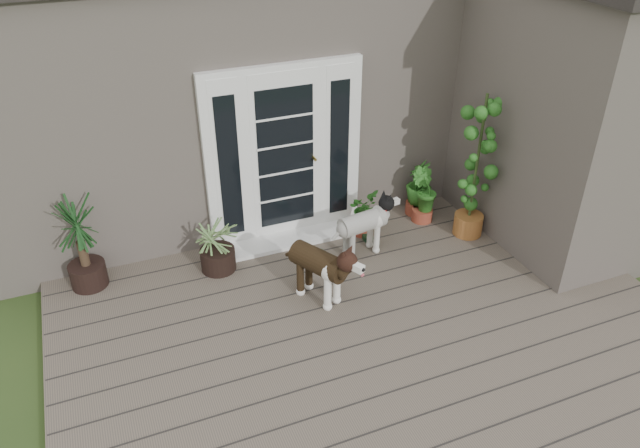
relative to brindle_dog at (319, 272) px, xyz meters
name	(u,v)px	position (x,y,z in m)	size (l,w,h in m)	color
deck	(381,343)	(0.33, -0.82, -0.41)	(6.20, 4.60, 0.12)	#6B5B4C
house_main	(249,72)	(0.33, 3.43, 1.08)	(7.40, 4.00, 3.10)	#665E54
house_wing	(567,121)	(3.23, 0.28, 1.08)	(1.60, 2.40, 3.10)	#665E54
door_unit	(285,154)	(0.13, 1.38, 0.73)	(1.90, 0.14, 2.15)	white
door_step	(293,238)	(0.13, 1.18, -0.32)	(1.60, 0.40, 0.05)	white
brindle_dog	(319,272)	(0.00, 0.00, 0.00)	(0.36, 0.84, 0.70)	#322312
white_dog	(362,231)	(0.79, 0.60, -0.03)	(0.33, 0.76, 0.63)	silver
spider_plant	(216,243)	(-0.86, 0.94, 0.00)	(0.66, 0.66, 0.71)	#8DA364
yucca	(81,244)	(-2.25, 1.18, 0.19)	(0.75, 0.75, 1.08)	black
herb_a	(363,217)	(1.00, 0.99, -0.11)	(0.38, 0.38, 0.48)	#1D5217
herb_b	(423,203)	(1.85, 0.99, -0.09)	(0.35, 0.35, 0.52)	#1A5919
herb_c	(418,193)	(1.88, 1.18, -0.04)	(0.39, 0.39, 0.61)	#1C6221
sapling	(477,165)	(2.22, 0.50, 0.60)	(0.56, 0.56, 1.89)	#1B5E1D
clog_left	(322,258)	(0.29, 0.62, -0.30)	(0.14, 0.30, 0.09)	black
clog_right	(365,234)	(0.99, 0.90, -0.30)	(0.14, 0.30, 0.09)	black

